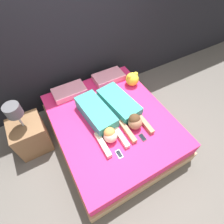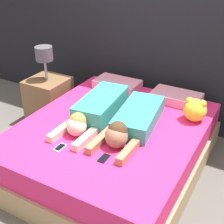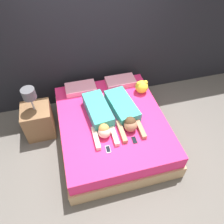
# 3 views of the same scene
# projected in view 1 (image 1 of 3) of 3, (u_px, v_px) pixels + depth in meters

# --- Properties ---
(ground_plane) EXTENTS (12.00, 12.00, 0.00)m
(ground_plane) POSITION_uv_depth(u_px,v_px,m) (112.00, 135.00, 3.14)
(ground_plane) COLOR #5B5651
(wall_back) EXTENTS (12.00, 0.06, 2.60)m
(wall_back) POSITION_uv_depth(u_px,v_px,m) (75.00, 36.00, 2.77)
(wall_back) COLOR black
(wall_back) RESTS_ON ground_plane
(bed) EXTENTS (1.78, 2.10, 0.52)m
(bed) POSITION_uv_depth(u_px,v_px,m) (112.00, 127.00, 2.94)
(bed) COLOR tan
(bed) RESTS_ON ground_plane
(pillow_head_left) EXTENTS (0.56, 0.32, 0.10)m
(pillow_head_left) POSITION_uv_depth(u_px,v_px,m) (69.00, 91.00, 3.02)
(pillow_head_left) COLOR pink
(pillow_head_left) RESTS_ON bed
(pillow_head_right) EXTENTS (0.56, 0.32, 0.10)m
(pillow_head_right) POSITION_uv_depth(u_px,v_px,m) (109.00, 77.00, 3.25)
(pillow_head_right) COLOR pink
(pillow_head_right) RESTS_ON bed
(person_left) EXTENTS (0.40, 1.08, 0.22)m
(person_left) POSITION_uv_depth(u_px,v_px,m) (99.00, 118.00, 2.60)
(person_left) COLOR teal
(person_left) RESTS_ON bed
(person_right) EXTENTS (0.46, 1.11, 0.24)m
(person_right) POSITION_uv_depth(u_px,v_px,m) (123.00, 108.00, 2.74)
(person_right) COLOR teal
(person_right) RESTS_ON bed
(cell_phone_left) EXTENTS (0.07, 0.13, 0.01)m
(cell_phone_left) POSITION_uv_depth(u_px,v_px,m) (119.00, 154.00, 2.35)
(cell_phone_left) COLOR silver
(cell_phone_left) RESTS_ON bed
(cell_phone_right) EXTENTS (0.07, 0.13, 0.01)m
(cell_phone_right) POSITION_uv_depth(u_px,v_px,m) (143.00, 137.00, 2.51)
(cell_phone_right) COLOR black
(cell_phone_right) RESTS_ON bed
(plush_toy) EXTENTS (0.24, 0.24, 0.25)m
(plush_toy) POSITION_uv_depth(u_px,v_px,m) (132.00, 79.00, 3.11)
(plush_toy) COLOR yellow
(plush_toy) RESTS_ON bed
(nightstand) EXTENTS (0.49, 0.49, 1.03)m
(nightstand) POSITION_uv_depth(u_px,v_px,m) (30.00, 135.00, 2.76)
(nightstand) COLOR brown
(nightstand) RESTS_ON ground_plane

